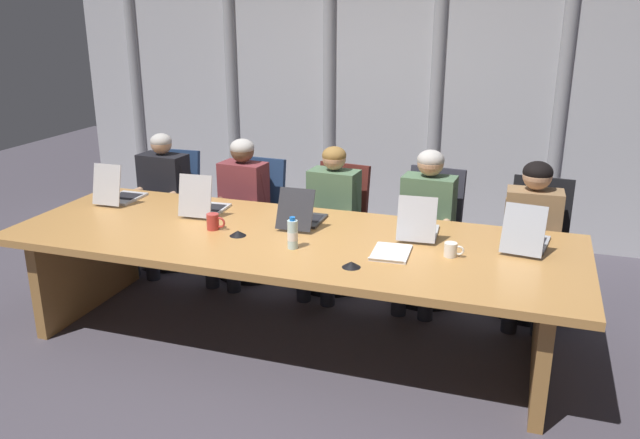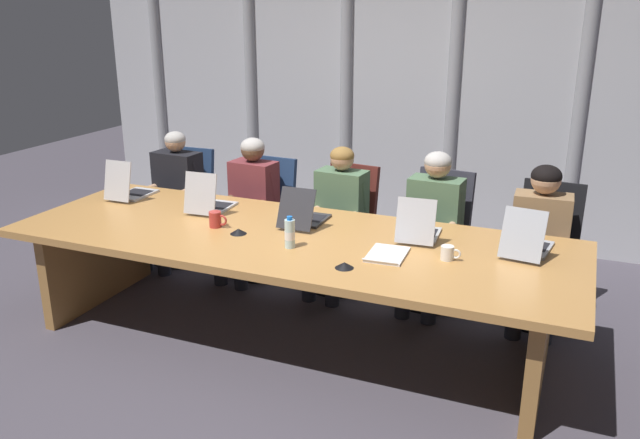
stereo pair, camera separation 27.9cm
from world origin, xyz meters
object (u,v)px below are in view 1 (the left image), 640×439
Objects in this scene: office_chair_left_end at (170,220)px; laptop_right_end at (526,238)px; person_center at (330,211)px; person_right_mid at (425,218)px; laptop_left_mid at (204,205)px; office_chair_center at (334,240)px; office_chair_left_mid at (253,230)px; water_bottle_primary at (293,234)px; office_chair_right_end at (534,262)px; coffee_mug_far at (451,250)px; coffee_mug_near at (214,222)px; spiral_notepad at (391,253)px; conference_mic_left_side at (238,233)px; person_right_end at (532,231)px; laptop_left_end at (119,194)px; office_chair_right_mid at (428,249)px; person_left_mid at (239,201)px; laptop_center at (302,216)px; laptop_right_mid at (418,228)px; person_left_end at (159,194)px; conference_mic_middle at (351,264)px.

laptop_right_end is at bearing 73.50° from office_chair_left_end.
person_center is 0.74m from person_right_mid.
office_chair_center is at bearing -46.78° from laptop_left_mid.
office_chair_left_mid is 1.58m from water_bottle_primary.
coffee_mug_far is (-0.49, -1.07, 0.43)m from office_chair_right_end.
coffee_mug_near reaches higher than spiral_notepad.
office_chair_right_end is (0.07, 0.77, -0.44)m from laptop_right_end.
office_chair_center is 0.99× the size of office_chair_right_end.
laptop_right_end is 4.23× the size of conference_mic_left_side.
person_right_end is at bearing 84.81° from office_chair_left_end.
person_right_end is 2.07m from conference_mic_left_side.
laptop_left_end is 2.26m from spiral_notepad.
spiral_notepad is at bearing -0.24° from conference_mic_left_side.
person_right_end is 1.28m from spiral_notepad.
office_chair_right_mid is 3.10× the size of spiral_notepad.
office_chair_right_mid is at bearing 93.19° from office_chair_left_mid.
office_chair_right_mid is at bearing -72.56° from laptop_left_end.
laptop_right_end is 2.34m from person_left_mid.
laptop_center is at bearing -46.56° from person_right_mid.
person_right_mid reaches higher than person_center.
water_bottle_primary reaches higher than spiral_notepad.
office_chair_left_end is 3.04× the size of spiral_notepad.
laptop_right_end is 3.86× the size of coffee_mug_far.
office_chair_left_end is at bearing 67.37° from laptop_right_mid.
person_center is (1.51, 0.57, -0.16)m from laptop_left_end.
office_chair_center is at bearing 118.83° from spiral_notepad.
person_right_mid is 9.73× the size of coffee_mug_far.
laptop_center is 0.90× the size of laptop_right_end.
person_left_mid is at bearing 115.44° from conference_mic_left_side.
laptop_right_mid is 0.41× the size of office_chair_right_end.
person_center is at bearing 12.26° from office_chair_center.
office_chair_left_mid is 0.81× the size of person_right_mid.
laptop_left_end is at bearing -72.55° from person_right_mid.
office_chair_left_mid is at bearing 149.06° from coffee_mug_far.
laptop_left_end is 0.35× the size of person_left_end.
conference_mic_left_side is at bearing 44.69° from office_chair_left_end.
person_left_mid is at bearing -81.21° from office_chair_right_end.
conference_mic_left_side is at bearing 166.86° from water_bottle_primary.
laptop_left_end is 0.41× the size of office_chair_right_mid.
person_left_mid is (-0.03, 0.62, -0.15)m from laptop_left_mid.
office_chair_left_mid is 1.49m from office_chair_right_mid.
laptop_right_mid is at bearing -91.63° from laptop_left_end.
laptop_right_mid reaches higher than water_bottle_primary.
conference_mic_left_side and conference_mic_middle have the same top height.
person_left_mid is at bearing 50.59° from laptop_center.
person_left_mid is at bearing 105.83° from coffee_mug_near.
office_chair_right_mid is 1.73m from coffee_mug_near.
office_chair_right_end reaches higher than coffee_mug_far.
water_bottle_primary reaches higher than coffee_mug_near.
person_left_mid is 10.52× the size of conference_mic_left_side.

